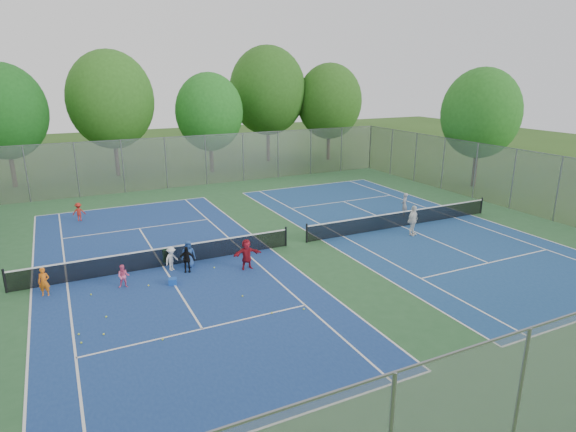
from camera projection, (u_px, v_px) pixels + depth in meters
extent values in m
plane|color=#2B4F18|center=(296.00, 244.00, 25.41)|extent=(120.00, 120.00, 0.00)
cube|color=#2A5A30|center=(296.00, 244.00, 25.41)|extent=(32.00, 32.00, 0.01)
cube|color=navy|center=(163.00, 266.00, 22.45)|extent=(10.97, 23.77, 0.01)
cube|color=navy|center=(402.00, 226.00, 28.37)|extent=(10.97, 23.77, 0.01)
cube|color=black|center=(162.00, 258.00, 22.33)|extent=(12.87, 0.10, 0.91)
cube|color=black|center=(402.00, 219.00, 28.24)|extent=(12.87, 0.10, 0.91)
cube|color=gray|center=(206.00, 160.00, 38.62)|extent=(32.00, 0.10, 4.00)
cube|color=gray|center=(513.00, 179.00, 31.60)|extent=(0.10, 32.00, 4.00)
cylinder|color=#443326|center=(12.00, 165.00, 37.95)|extent=(0.36, 0.36, 3.50)
ellipsoid|color=#195619|center=(3.00, 111.00, 36.77)|extent=(6.40, 6.40, 7.36)
cylinder|color=#443326|center=(116.00, 154.00, 42.14)|extent=(0.36, 0.36, 3.85)
ellipsoid|color=#2C611C|center=(111.00, 100.00, 40.82)|extent=(7.20, 7.20, 8.28)
cylinder|color=#443326|center=(211.00, 155.00, 43.89)|extent=(0.36, 0.36, 3.15)
ellipsoid|color=#216A1E|center=(209.00, 112.00, 42.81)|extent=(6.00, 6.00, 6.90)
cylinder|color=#443326|center=(268.00, 141.00, 49.28)|extent=(0.36, 0.36, 4.20)
ellipsoid|color=#275719|center=(267.00, 91.00, 47.88)|extent=(7.60, 7.60, 8.74)
cylinder|color=#443326|center=(328.00, 143.00, 50.19)|extent=(0.36, 0.36, 3.50)
ellipsoid|color=#285719|center=(329.00, 101.00, 48.99)|extent=(6.60, 6.60, 7.59)
cylinder|color=#443326|center=(475.00, 165.00, 38.11)|extent=(0.36, 0.36, 3.50)
ellipsoid|color=#22611C|center=(481.00, 113.00, 36.97)|extent=(6.00, 6.00, 6.90)
cube|color=#174AB1|center=(173.00, 282.00, 20.51)|extent=(0.41, 0.41, 0.29)
cube|color=#248433|center=(167.00, 256.00, 22.93)|extent=(0.35, 0.35, 0.63)
imported|color=orange|center=(44.00, 282.00, 19.35)|extent=(0.50, 0.40, 1.22)
imported|color=#F86092|center=(124.00, 276.00, 20.15)|extent=(0.57, 0.49, 1.01)
imported|color=white|center=(172.00, 259.00, 21.91)|extent=(0.84, 0.75, 1.13)
imported|color=black|center=(187.00, 259.00, 21.69)|extent=(0.77, 0.49, 1.22)
imported|color=#274A8F|center=(188.00, 254.00, 22.21)|extent=(0.70, 0.53, 1.31)
imported|color=maroon|center=(247.00, 254.00, 22.02)|extent=(1.36, 0.50, 1.44)
imported|color=#B02419|center=(79.00, 212.00, 29.31)|extent=(0.79, 0.51, 1.15)
imported|color=#98989B|center=(404.00, 205.00, 30.26)|extent=(0.66, 0.63, 1.51)
imported|color=white|center=(413.00, 221.00, 26.62)|extent=(1.09, 0.75, 1.72)
sphere|color=#BBD230|center=(242.00, 296.00, 19.39)|extent=(0.07, 0.07, 0.07)
sphere|color=#C4ED37|center=(214.00, 268.00, 22.24)|extent=(0.07, 0.07, 0.07)
sphere|color=#D4EF37|center=(304.00, 309.00, 18.32)|extent=(0.07, 0.07, 0.07)
sphere|color=#AECB2F|center=(163.00, 340.00, 16.22)|extent=(0.07, 0.07, 0.07)
sphere|color=#BCD631|center=(79.00, 335.00, 16.55)|extent=(0.07, 0.07, 0.07)
sphere|color=#ECF238|center=(148.00, 286.00, 20.35)|extent=(0.07, 0.07, 0.07)
sphere|color=#A7C62E|center=(91.00, 295.00, 19.52)|extent=(0.07, 0.07, 0.07)
sphere|color=#BAE234|center=(106.00, 317.00, 17.73)|extent=(0.07, 0.07, 0.07)
sphere|color=#A3C52E|center=(81.00, 343.00, 16.02)|extent=(0.07, 0.07, 0.07)
sphere|color=yellow|center=(104.00, 335.00, 16.54)|extent=(0.07, 0.07, 0.07)
sphere|color=#CDDC33|center=(272.00, 313.00, 18.02)|extent=(0.07, 0.07, 0.07)
sphere|color=#C1D732|center=(172.00, 279.00, 21.05)|extent=(0.07, 0.07, 0.07)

